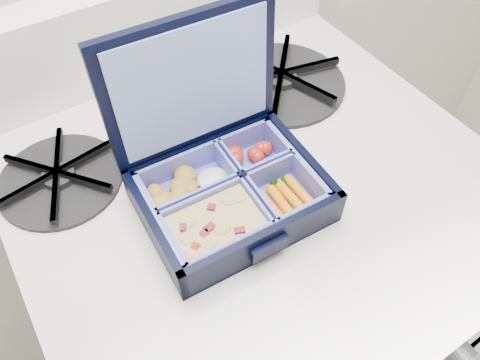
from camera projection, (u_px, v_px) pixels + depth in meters
stove at (247, 312)px, 0.97m from camera, size 0.61×0.61×0.91m
bento_box at (231, 195)px, 0.55m from camera, size 0.22×0.17×0.05m
burner_grate at (281, 77)px, 0.71m from camera, size 0.23×0.23×0.03m
burner_grate_rear at (59, 176)px, 0.59m from camera, size 0.18×0.18×0.02m
fork at (206, 118)px, 0.67m from camera, size 0.06×0.18×0.01m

